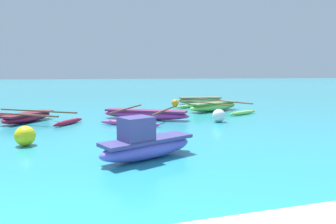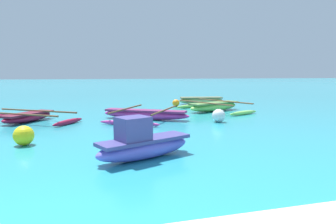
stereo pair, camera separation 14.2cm
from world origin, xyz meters
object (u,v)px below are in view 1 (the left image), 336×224
at_px(moored_boat_3, 27,117).
at_px(moored_boat_1, 145,114).
at_px(moored_boat_4, 146,144).
at_px(mooring_buoy_2, 219,116).
at_px(moored_boat_2, 214,106).
at_px(mooring_buoy_1, 25,136).
at_px(moored_boat_0, 200,100).
at_px(mooring_buoy_0, 175,103).

bearing_deg(moored_boat_3, moored_boat_1, -62.68).
relative_size(moored_boat_4, mooring_buoy_2, 4.70).
xyz_separation_m(moored_boat_2, moored_boat_4, (-5.31, -7.93, 0.11)).
distance_m(moored_boat_2, mooring_buoy_1, 10.05).
height_order(moored_boat_0, mooring_buoy_2, mooring_buoy_2).
distance_m(moored_boat_0, moored_boat_3, 10.72).
xyz_separation_m(moored_boat_4, mooring_buoy_1, (-2.92, 2.16, -0.08)).
height_order(moored_boat_1, moored_boat_4, moored_boat_4).
bearing_deg(mooring_buoy_0, moored_boat_0, 24.17).
relative_size(moored_boat_0, mooring_buoy_0, 6.87).
xyz_separation_m(moored_boat_2, moored_boat_3, (-8.90, -1.31, -0.05)).
height_order(moored_boat_3, mooring_buoy_2, mooring_buoy_2).
xyz_separation_m(moored_boat_3, mooring_buoy_0, (7.58, 3.98, 0.02)).
height_order(moored_boat_1, moored_boat_2, moored_boat_2).
bearing_deg(mooring_buoy_1, mooring_buoy_2, 18.47).
bearing_deg(moored_boat_1, moored_boat_0, 81.17).
height_order(moored_boat_2, mooring_buoy_0, moored_boat_2).
height_order(moored_boat_1, mooring_buoy_0, moored_boat_1).
xyz_separation_m(moored_boat_0, moored_boat_3, (-9.55, -4.87, -0.06)).
bearing_deg(moored_boat_4, moored_boat_2, 32.93).
bearing_deg(moored_boat_1, moored_boat_2, 57.32).
height_order(moored_boat_2, mooring_buoy_1, mooring_buoy_1).
bearing_deg(moored_boat_0, moored_boat_3, -144.05).
distance_m(moored_boat_0, mooring_buoy_0, 2.16).
relative_size(moored_boat_2, mooring_buoy_0, 10.23).
bearing_deg(moored_boat_4, mooring_buoy_2, 25.13).
bearing_deg(mooring_buoy_0, moored_boat_4, -110.61).
bearing_deg(mooring_buoy_1, moored_boat_2, 35.00).
distance_m(moored_boat_0, moored_boat_2, 3.61).
bearing_deg(moored_boat_1, mooring_buoy_2, 2.98).
bearing_deg(mooring_buoy_1, moored_boat_1, 42.76).
bearing_deg(moored_boat_2, mooring_buoy_2, -134.18).
bearing_deg(moored_boat_2, moored_boat_0, 56.77).
relative_size(moored_boat_1, mooring_buoy_0, 9.96).
bearing_deg(mooring_buoy_1, moored_boat_0, 46.39).
bearing_deg(mooring_buoy_2, mooring_buoy_1, -161.53).
bearing_deg(moored_boat_2, moored_boat_3, 165.43).
height_order(moored_boat_2, moored_boat_4, moored_boat_4).
bearing_deg(moored_boat_3, mooring_buoy_0, -27.49).
xyz_separation_m(moored_boat_1, mooring_buoy_0, (2.77, 4.61, 0.00)).
bearing_deg(moored_boat_4, mooring_buoy_0, 46.15).
bearing_deg(moored_boat_4, moored_boat_0, 39.34).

